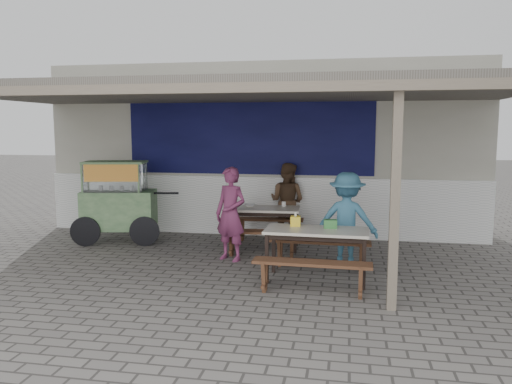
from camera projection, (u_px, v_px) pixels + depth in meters
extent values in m
plane|color=slate|center=(221.00, 277.00, 7.34)|extent=(60.00, 60.00, 0.00)
cube|color=beige|center=(263.00, 148.00, 10.63)|extent=(9.00, 1.20, 3.50)
cube|color=white|center=(258.00, 206.00, 10.16)|extent=(9.00, 0.10, 1.20)
cube|color=#11124F|center=(248.00, 135.00, 10.02)|extent=(5.00, 0.03, 1.60)
cube|color=#5F5A52|center=(236.00, 92.00, 7.96)|extent=(9.00, 4.20, 0.12)
cube|color=gray|center=(198.00, 88.00, 5.98)|extent=(9.00, 0.12, 0.12)
cube|color=gray|center=(395.00, 199.00, 5.86)|extent=(0.11, 0.11, 2.70)
cube|color=silver|center=(265.00, 209.00, 9.00)|extent=(1.27, 0.74, 0.04)
cube|color=black|center=(265.00, 212.00, 9.00)|extent=(1.16, 0.64, 0.06)
cube|color=black|center=(232.00, 232.00, 8.84)|extent=(0.05, 0.05, 0.71)
cube|color=black|center=(295.00, 233.00, 8.70)|extent=(0.05, 0.05, 0.71)
cube|color=black|center=(238.00, 226.00, 9.39)|extent=(0.05, 0.05, 0.71)
cube|color=black|center=(297.00, 227.00, 9.24)|extent=(0.05, 0.05, 0.71)
cube|color=brown|center=(261.00, 232.00, 8.45)|extent=(1.35, 0.35, 0.04)
cube|color=brown|center=(231.00, 244.00, 8.54)|extent=(0.07, 0.28, 0.41)
cube|color=brown|center=(292.00, 246.00, 8.41)|extent=(0.07, 0.28, 0.41)
cube|color=brown|center=(269.00, 219.00, 9.62)|extent=(1.35, 0.35, 0.04)
cube|color=brown|center=(242.00, 230.00, 9.72)|extent=(0.07, 0.28, 0.41)
cube|color=brown|center=(295.00, 231.00, 9.58)|extent=(0.07, 0.28, 0.41)
cube|color=silver|center=(317.00, 231.00, 7.08)|extent=(1.47, 0.71, 0.04)
cube|color=black|center=(317.00, 235.00, 7.08)|extent=(1.37, 0.61, 0.06)
cube|color=black|center=(267.00, 259.00, 6.99)|extent=(0.05, 0.05, 0.71)
cube|color=black|center=(364.00, 264.00, 6.72)|extent=(0.05, 0.05, 0.71)
cube|color=black|center=(274.00, 249.00, 7.53)|extent=(0.05, 0.05, 0.71)
cube|color=black|center=(364.00, 254.00, 7.26)|extent=(0.05, 0.05, 0.71)
cube|color=brown|center=(312.00, 263.00, 6.50)|extent=(1.56, 0.32, 0.04)
cube|color=brown|center=(265.00, 277.00, 6.66)|extent=(0.06, 0.28, 0.41)
cube|color=brown|center=(360.00, 283.00, 6.40)|extent=(0.06, 0.28, 0.41)
cube|color=brown|center=(320.00, 241.00, 7.73)|extent=(1.56, 0.32, 0.04)
cube|color=brown|center=(280.00, 254.00, 7.89)|extent=(0.06, 0.28, 0.41)
cube|color=brown|center=(361.00, 258.00, 7.63)|extent=(0.06, 0.28, 0.41)
cube|color=#80A66F|center=(119.00, 209.00, 9.55)|extent=(1.45, 0.95, 0.69)
cube|color=#80A66F|center=(120.00, 227.00, 9.60)|extent=(1.39, 0.90, 0.05)
cylinder|color=black|center=(85.00, 232.00, 9.21)|extent=(0.55, 0.16, 0.55)
cylinder|color=black|center=(144.00, 231.00, 9.24)|extent=(0.55, 0.16, 0.55)
cube|color=silver|center=(116.00, 177.00, 9.47)|extent=(1.19, 0.80, 0.54)
cube|color=#80A66F|center=(115.00, 162.00, 9.44)|extent=(1.23, 0.85, 0.04)
cube|color=orange|center=(111.00, 173.00, 9.15)|extent=(0.97, 0.22, 0.32)
cylinder|color=black|center=(160.00, 193.00, 9.53)|extent=(0.69, 0.18, 0.04)
imported|color=#732E54|center=(231.00, 214.00, 8.20)|extent=(0.67, 0.56, 1.55)
imported|color=brown|center=(287.00, 201.00, 9.81)|extent=(0.88, 0.78, 1.50)
imported|color=teal|center=(347.00, 220.00, 7.81)|extent=(1.02, 0.65, 1.50)
cube|color=yellow|center=(296.00, 221.00, 7.32)|extent=(0.15, 0.15, 0.14)
cube|color=#367B3A|center=(330.00, 224.00, 7.15)|extent=(0.20, 0.14, 0.12)
cylinder|color=white|center=(284.00, 204.00, 9.17)|extent=(0.08, 0.08, 0.09)
imported|color=silver|center=(250.00, 205.00, 9.14)|extent=(0.22, 0.22, 0.05)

